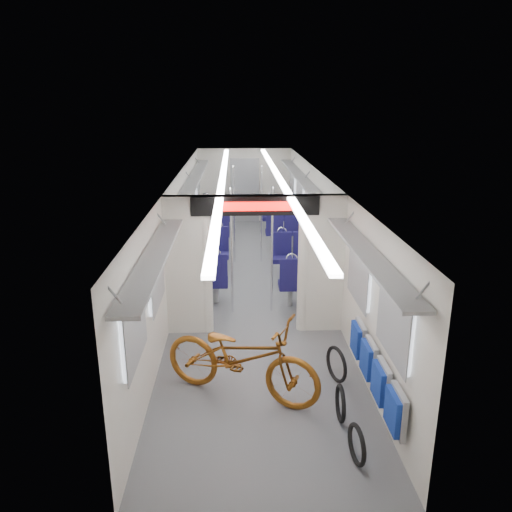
# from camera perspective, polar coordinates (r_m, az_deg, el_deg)

# --- Properties ---
(carriage) EXTENTS (12.00, 12.02, 2.31)m
(carriage) POSITION_cam_1_polar(r_m,az_deg,el_deg) (9.69, -0.53, 4.16)
(carriage) COLOR #515456
(carriage) RESTS_ON ground
(bicycle) EXTENTS (2.26, 1.60, 1.13)m
(bicycle) POSITION_cam_1_polar(r_m,az_deg,el_deg) (6.53, -1.70, -11.45)
(bicycle) COLOR brown
(bicycle) RESTS_ON ground
(flip_bench) EXTENTS (0.12, 2.08, 0.49)m
(flip_bench) POSITION_cam_1_polar(r_m,az_deg,el_deg) (6.37, 13.40, -12.64)
(flip_bench) COLOR gray
(flip_bench) RESTS_ON carriage
(bike_hoop_a) EXTENTS (0.11, 0.46, 0.46)m
(bike_hoop_a) POSITION_cam_1_polar(r_m,az_deg,el_deg) (5.76, 11.42, -20.57)
(bike_hoop_a) COLOR black
(bike_hoop_a) RESTS_ON ground
(bike_hoop_b) EXTENTS (0.06, 0.47, 0.47)m
(bike_hoop_b) POSITION_cam_1_polar(r_m,az_deg,el_deg) (6.34, 9.61, -16.45)
(bike_hoop_b) COLOR black
(bike_hoop_b) RESTS_ON ground
(bike_hoop_c) EXTENTS (0.22, 0.50, 0.51)m
(bike_hoop_c) POSITION_cam_1_polar(r_m,az_deg,el_deg) (7.09, 9.16, -12.29)
(bike_hoop_c) COLOR black
(bike_hoop_c) RESTS_ON ground
(seat_bay_near_left) EXTENTS (0.94, 2.19, 1.14)m
(seat_bay_near_left) POSITION_cam_1_polar(r_m,az_deg,el_deg) (10.33, -5.78, -0.51)
(seat_bay_near_left) COLOR #120E3F
(seat_bay_near_left) RESTS_ON ground
(seat_bay_near_right) EXTENTS (0.90, 2.01, 1.08)m
(seat_bay_near_right) POSITION_cam_1_polar(r_m,az_deg,el_deg) (10.12, 4.77, -1.01)
(seat_bay_near_right) COLOR #120E3F
(seat_bay_near_right) RESTS_ON ground
(seat_bay_far_left) EXTENTS (0.94, 2.19, 1.14)m
(seat_bay_far_left) POSITION_cam_1_polar(r_m,az_deg,el_deg) (13.82, -4.97, 4.10)
(seat_bay_far_left) COLOR #120E3F
(seat_bay_far_left) RESTS_ON ground
(seat_bay_far_right) EXTENTS (0.91, 2.07, 1.10)m
(seat_bay_far_right) POSITION_cam_1_polar(r_m,az_deg,el_deg) (13.91, 2.78, 4.16)
(seat_bay_far_right) COLOR #120E3F
(seat_bay_far_right) RESTS_ON ground
(stanchion_near_left) EXTENTS (0.04, 0.04, 2.30)m
(stanchion_near_left) POSITION_cam_1_polar(r_m,az_deg,el_deg) (8.82, -2.78, 0.46)
(stanchion_near_left) COLOR silver
(stanchion_near_left) RESTS_ON ground
(stanchion_near_right) EXTENTS (0.04, 0.04, 2.30)m
(stanchion_near_right) POSITION_cam_1_polar(r_m,az_deg,el_deg) (8.88, 1.82, 0.59)
(stanchion_near_right) COLOR silver
(stanchion_near_right) RESTS_ON ground
(stanchion_far_left) EXTENTS (0.04, 0.04, 2.30)m
(stanchion_far_left) POSITION_cam_1_polar(r_m,az_deg,el_deg) (11.72, -2.51, 4.71)
(stanchion_far_left) COLOR silver
(stanchion_far_left) RESTS_ON ground
(stanchion_far_right) EXTENTS (0.04, 0.04, 2.30)m
(stanchion_far_right) POSITION_cam_1_polar(r_m,az_deg,el_deg) (11.73, 0.62, 4.74)
(stanchion_far_right) COLOR silver
(stanchion_far_right) RESTS_ON ground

